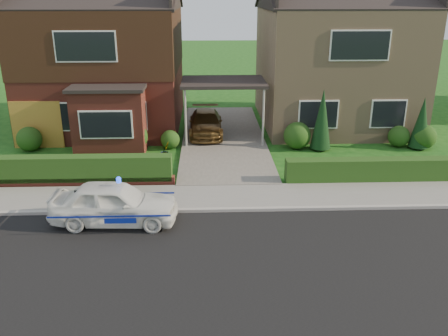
{
  "coord_description": "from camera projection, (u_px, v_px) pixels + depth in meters",
  "views": [
    {
      "loc": [
        -0.76,
        -10.52,
        6.53
      ],
      "look_at": [
        -0.24,
        3.5,
        1.31
      ],
      "focal_mm": 38.0,
      "sensor_mm": 36.0,
      "label": 1
    }
  ],
  "objects": [
    {
      "name": "shrub_left_far",
      "position": [
        29.0,
        139.0,
        20.57
      ],
      "size": [
        1.08,
        1.08,
        1.08
      ],
      "primitive_type": "sphere",
      "color": "#1B3D13",
      "rests_on": "ground"
    },
    {
      "name": "potted_plant_b",
      "position": [
        165.0,
        151.0,
        19.45
      ],
      "size": [
        0.54,
        0.52,
        0.77
      ],
      "primitive_type": "imported",
      "rotation": [
        0.0,
        0.0,
        1.02
      ],
      "color": "gray",
      "rests_on": "ground"
    },
    {
      "name": "house_right",
      "position": [
        335.0,
        52.0,
        24.19
      ],
      "size": [
        7.5,
        8.06,
        7.25
      ],
      "color": "tan",
      "rests_on": "ground"
    },
    {
      "name": "road",
      "position": [
        239.0,
        263.0,
        12.15
      ],
      "size": [
        60.0,
        6.0,
        0.02
      ],
      "primitive_type": "cube",
      "color": "black",
      "rests_on": "ground"
    },
    {
      "name": "conifer_a",
      "position": [
        322.0,
        121.0,
        20.46
      ],
      "size": [
        0.9,
        0.9,
        2.6
      ],
      "primitive_type": "cone",
      "color": "black",
      "rests_on": "ground"
    },
    {
      "name": "hedge_left",
      "position": [
        68.0,
        185.0,
        17.06
      ],
      "size": [
        7.5,
        0.55,
        0.9
      ],
      "primitive_type": "cube",
      "color": "#1B3D13",
      "rests_on": "ground"
    },
    {
      "name": "shrub_left_near",
      "position": [
        170.0,
        140.0,
        20.92
      ],
      "size": [
        0.84,
        0.84,
        0.84
      ],
      "primitive_type": "sphere",
      "color": "#1B3D13",
      "rests_on": "ground"
    },
    {
      "name": "carport_link",
      "position": [
        223.0,
        83.0,
        21.49
      ],
      "size": [
        3.8,
        3.0,
        2.77
      ],
      "color": "black",
      "rests_on": "ground"
    },
    {
      "name": "ground",
      "position": [
        239.0,
        263.0,
        12.15
      ],
      "size": [
        120.0,
        120.0,
        0.0
      ],
      "primitive_type": "plane",
      "color": "#154913",
      "rests_on": "ground"
    },
    {
      "name": "garage_door",
      "position": [
        37.0,
        125.0,
        20.83
      ],
      "size": [
        2.2,
        0.1,
        2.1
      ],
      "primitive_type": "cube",
      "color": "olive",
      "rests_on": "ground"
    },
    {
      "name": "dwarf_wall",
      "position": [
        66.0,
        182.0,
        16.86
      ],
      "size": [
        7.7,
        0.25,
        0.36
      ],
      "primitive_type": "cube",
      "color": "maroon",
      "rests_on": "ground"
    },
    {
      "name": "driveway",
      "position": [
        223.0,
        138.0,
        22.44
      ],
      "size": [
        3.8,
        12.0,
        0.12
      ],
      "primitive_type": "cube",
      "color": "#666059",
      "rests_on": "ground"
    },
    {
      "name": "potted_plant_c",
      "position": [
        162.0,
        165.0,
        18.02
      ],
      "size": [
        0.44,
        0.44,
        0.69
      ],
      "primitive_type": "imported",
      "rotation": [
        0.0,
        0.0,
        1.73
      ],
      "color": "gray",
      "rests_on": "ground"
    },
    {
      "name": "shrub_right_far",
      "position": [
        424.0,
        137.0,
        20.89
      ],
      "size": [
        1.08,
        1.08,
        1.08
      ],
      "primitive_type": "sphere",
      "color": "#1B3D13",
      "rests_on": "ground"
    },
    {
      "name": "kerb",
      "position": [
        232.0,
        210.0,
        14.99
      ],
      "size": [
        60.0,
        0.16,
        0.12
      ],
      "primitive_type": "cube",
      "color": "#9E9993",
      "rests_on": "ground"
    },
    {
      "name": "shrub_right_mid",
      "position": [
        399.0,
        136.0,
        21.15
      ],
      "size": [
        0.96,
        0.96,
        0.96
      ],
      "primitive_type": "sphere",
      "color": "#1B3D13",
      "rests_on": "ground"
    },
    {
      "name": "hedge_right",
      "position": [
        387.0,
        182.0,
        17.37
      ],
      "size": [
        7.5,
        0.55,
        0.8
      ],
      "primitive_type": "cube",
      "color": "#1B3D13",
      "rests_on": "ground"
    },
    {
      "name": "house_left",
      "position": [
        106.0,
        50.0,
        23.65
      ],
      "size": [
        7.5,
        9.53,
        7.25
      ],
      "color": "maroon",
      "rests_on": "ground"
    },
    {
      "name": "police_car",
      "position": [
        114.0,
        204.0,
        14.06
      ],
      "size": [
        3.45,
        3.83,
        1.44
      ],
      "rotation": [
        0.0,
        0.0,
        1.52
      ],
      "color": "white",
      "rests_on": "ground"
    },
    {
      "name": "shrub_left_mid",
      "position": [
        133.0,
        137.0,
        20.5
      ],
      "size": [
        1.32,
        1.32,
        1.32
      ],
      "primitive_type": "sphere",
      "color": "#1B3D13",
      "rests_on": "ground"
    },
    {
      "name": "conifer_b",
      "position": [
        421.0,
        125.0,
        20.68
      ],
      "size": [
        0.9,
        0.9,
        2.2
      ],
      "primitive_type": "cone",
      "color": "black",
      "rests_on": "ground"
    },
    {
      "name": "potted_plant_a",
      "position": [
        14.0,
        171.0,
        17.38
      ],
      "size": [
        0.43,
        0.35,
        0.72
      ],
      "primitive_type": "imported",
      "rotation": [
        0.0,
        0.0,
        0.27
      ],
      "color": "gray",
      "rests_on": "ground"
    },
    {
      "name": "driveway_car",
      "position": [
        206.0,
        123.0,
        22.59
      ],
      "size": [
        1.58,
        3.82,
        1.1
      ],
      "primitive_type": "imported",
      "rotation": [
        0.0,
        0.0,
        0.01
      ],
      "color": "brown",
      "rests_on": "driveway"
    },
    {
      "name": "shrub_right_near",
      "position": [
        297.0,
        136.0,
        20.86
      ],
      "size": [
        1.2,
        1.2,
        1.2
      ],
      "primitive_type": "sphere",
      "color": "#1B3D13",
      "rests_on": "ground"
    },
    {
      "name": "sidewalk",
      "position": [
        231.0,
        197.0,
        15.98
      ],
      "size": [
        60.0,
        2.0,
        0.1
      ],
      "primitive_type": "cube",
      "color": "slate",
      "rests_on": "ground"
    }
  ]
}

